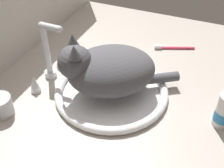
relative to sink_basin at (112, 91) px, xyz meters
The scene contains 8 objects.
countertop 6.04cm from the sink_basin, ahead, with size 115.44×80.00×3.00cm, color #ADA399.
backsplash_wall 45.40cm from the sink_basin, 82.51° to the left, with size 115.44×2.40×43.78cm, color beige.
sink_basin is the anchor object (origin of this frame).
faucet 23.72cm from the sink_basin, 90.00° to the left, with size 20.76×9.17×20.78cm.
cat 8.94cm from the sink_basin, 123.55° to the left, with size 31.79×35.96×18.58cm.
metal_jar 33.84cm from the sink_basin, 128.52° to the left, with size 7.02×7.02×6.13cm.
pill_bottle 33.82cm from the sink_basin, 89.68° to the right, with size 4.88×4.88×10.63cm.
toothbrush 36.27cm from the sink_basin, 19.43° to the right, with size 7.12×15.13×1.70cm.
Camera 1 is at (-65.52, -25.98, 61.60)cm, focal length 43.34 mm.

